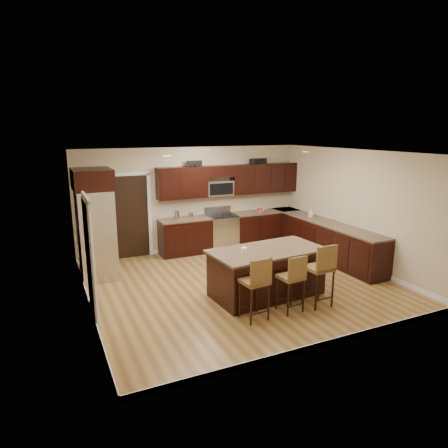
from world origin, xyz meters
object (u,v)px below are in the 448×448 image
island (267,274)px  refrigerator (95,223)px  range (222,232)px  stool_mid (293,277)px  stool_right (321,268)px  stool_left (257,282)px

island → refrigerator: size_ratio=0.96×
range → stool_mid: bearing=-96.6°
island → stool_right: stool_right is taller
range → island: range is taller
stool_left → refrigerator: refrigerator is taller
stool_left → stool_right: size_ratio=0.94×
stool_mid → refrigerator: size_ratio=0.45×
stool_left → stool_right: 1.32m
refrigerator → island: bearing=-40.1°
island → stool_right: bearing=-58.3°
stool_left → stool_mid: bearing=-5.2°
island → stool_left: size_ratio=2.03×
stool_mid → island: bearing=87.1°
stool_left → stool_mid: stool_left is taller
stool_left → refrigerator: (-2.12, 3.21, 0.51)m
range → stool_left: bearing=-106.4°
island → stool_mid: 0.87m
stool_left → stool_mid: 0.72m
stool_mid → stool_right: (0.60, -0.01, 0.08)m
island → stool_mid: size_ratio=2.15×
stool_mid → refrigerator: bearing=127.2°
stool_right → refrigerator: size_ratio=0.50×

